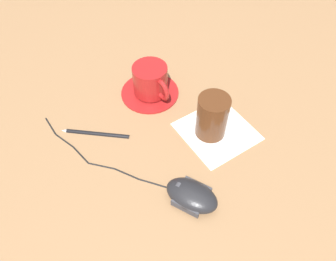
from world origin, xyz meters
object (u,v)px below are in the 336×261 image
coffee_cup (151,80)px  pen (95,132)px  saucer (150,92)px  drinking_glass (212,116)px  computer_mouse (192,195)px

coffee_cup → pen: (0.16, -0.02, -0.04)m
saucer → drinking_glass: drinking_glass is taller
saucer → coffee_cup: size_ratio=1.26×
saucer → computer_mouse: (0.17, 0.22, 0.01)m
coffee_cup → computer_mouse: (0.17, 0.22, -0.03)m
pen → drinking_glass: bearing=126.4°
pen → saucer: bearing=172.8°
saucer → coffee_cup: (-0.00, 0.00, 0.04)m
computer_mouse → saucer: bearing=-127.7°
computer_mouse → drinking_glass: bearing=-161.2°
coffee_cup → computer_mouse: 0.28m
saucer → computer_mouse: size_ratio=1.30×
pen → coffee_cup: bearing=171.3°
computer_mouse → pen: size_ratio=0.77×
coffee_cup → computer_mouse: size_ratio=1.04×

